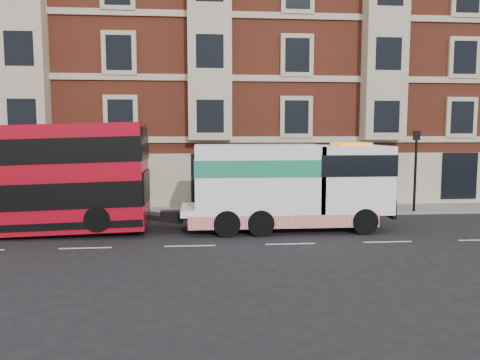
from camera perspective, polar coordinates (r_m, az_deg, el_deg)
ground at (r=18.58m, az=-6.14°, el=-8.01°), size 120.00×120.00×0.00m
sidewalk at (r=25.91m, az=-5.77°, el=-3.85°), size 90.00×3.00×0.15m
victorian_terrace at (r=33.50m, az=-4.85°, el=15.54°), size 45.00×12.00×20.40m
lamp_post_west at (r=25.14m, az=-19.69°, el=1.51°), size 0.35×0.15×4.35m
lamp_post_east at (r=26.90m, az=20.62°, el=1.74°), size 0.35×0.15×4.35m
double_decker_bus at (r=22.36m, az=-26.36°, el=0.26°), size 11.63×2.67×4.71m
tow_truck at (r=21.19m, az=5.66°, el=-0.62°), size 9.32×2.75×3.88m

